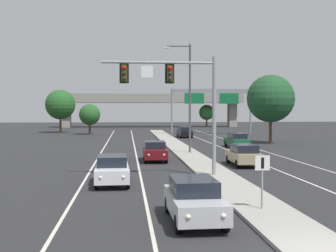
% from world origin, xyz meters
% --- Properties ---
extents(median_island, '(2.40, 110.00, 0.15)m').
position_xyz_m(median_island, '(0.00, 18.00, 0.07)').
color(median_island, '#9E9B93').
rests_on(median_island, ground).
extents(lane_stripe_oncoming_center, '(0.14, 100.00, 0.01)m').
position_xyz_m(lane_stripe_oncoming_center, '(-4.70, 25.00, 0.00)').
color(lane_stripe_oncoming_center, silver).
rests_on(lane_stripe_oncoming_center, ground).
extents(lane_stripe_receding_center, '(0.14, 100.00, 0.01)m').
position_xyz_m(lane_stripe_receding_center, '(4.70, 25.00, 0.00)').
color(lane_stripe_receding_center, silver).
rests_on(lane_stripe_receding_center, ground).
extents(edge_stripe_left, '(0.14, 100.00, 0.01)m').
position_xyz_m(edge_stripe_left, '(-8.00, 25.00, 0.00)').
color(edge_stripe_left, silver).
rests_on(edge_stripe_left, ground).
extents(edge_stripe_right, '(0.14, 100.00, 0.01)m').
position_xyz_m(edge_stripe_right, '(8.00, 25.00, 0.00)').
color(edge_stripe_right, silver).
rests_on(edge_stripe_right, ground).
extents(overhead_signal_mast, '(6.92, 0.44, 7.20)m').
position_xyz_m(overhead_signal_mast, '(-2.43, 14.67, 5.32)').
color(overhead_signal_mast, gray).
rests_on(overhead_signal_mast, median_island).
extents(median_sign_post, '(0.60, 0.10, 2.20)m').
position_xyz_m(median_sign_post, '(-0.12, 5.43, 1.59)').
color(median_sign_post, gray).
rests_on(median_sign_post, median_island).
extents(street_lamp_median, '(2.58, 0.28, 10.00)m').
position_xyz_m(street_lamp_median, '(0.06, 28.72, 5.79)').
color(street_lamp_median, '#4C4C51').
rests_on(street_lamp_median, median_island).
extents(car_oncoming_silver, '(1.89, 4.50, 1.58)m').
position_xyz_m(car_oncoming_silver, '(-3.07, 4.28, 0.82)').
color(car_oncoming_silver, '#B7B7BC').
rests_on(car_oncoming_silver, ground).
extents(car_oncoming_white, '(1.93, 4.51, 1.58)m').
position_xyz_m(car_oncoming_white, '(-6.36, 12.73, 0.82)').
color(car_oncoming_white, silver).
rests_on(car_oncoming_white, ground).
extents(car_oncoming_darkred, '(1.87, 4.49, 1.58)m').
position_xyz_m(car_oncoming_darkred, '(-3.30, 23.46, 0.82)').
color(car_oncoming_darkred, '#5B0F14').
rests_on(car_oncoming_darkred, ground).
extents(car_receding_tan, '(1.86, 4.48, 1.58)m').
position_xyz_m(car_receding_tan, '(3.01, 19.91, 0.82)').
color(car_receding_tan, tan).
rests_on(car_receding_tan, ground).
extents(car_receding_green, '(1.91, 4.51, 1.58)m').
position_xyz_m(car_receding_green, '(6.30, 34.98, 0.82)').
color(car_receding_green, '#195633').
rests_on(car_receding_green, ground).
extents(car_receding_black, '(1.93, 4.51, 1.58)m').
position_xyz_m(car_receding_black, '(2.91, 52.49, 0.82)').
color(car_receding_black, black).
rests_on(car_receding_black, ground).
extents(highway_sign_gantry, '(13.28, 0.42, 7.50)m').
position_xyz_m(highway_sign_gantry, '(8.20, 59.17, 6.16)').
color(highway_sign_gantry, gray).
rests_on(highway_sign_gantry, ground).
extents(overpass_bridge, '(42.40, 6.40, 7.65)m').
position_xyz_m(overpass_bridge, '(0.00, 90.36, 5.78)').
color(overpass_bridge, gray).
rests_on(overpass_bridge, ground).
extents(tree_far_left_a, '(3.45, 3.45, 5.00)m').
position_xyz_m(tree_far_left_a, '(-11.59, 61.40, 3.26)').
color(tree_far_left_a, '#4C3823').
rests_on(tree_far_left_a, ground).
extents(tree_far_right_c, '(3.61, 3.61, 5.22)m').
position_xyz_m(tree_far_right_c, '(13.23, 91.12, 3.40)').
color(tree_far_right_c, '#4C3823').
rests_on(tree_far_right_c, ground).
extents(tree_far_right_a, '(5.74, 5.74, 8.31)m').
position_xyz_m(tree_far_right_a, '(11.77, 40.18, 5.43)').
color(tree_far_right_a, '#4C3823').
rests_on(tree_far_right_a, ground).
extents(tree_far_left_c, '(5.26, 5.26, 7.61)m').
position_xyz_m(tree_far_left_c, '(-17.18, 67.40, 4.97)').
color(tree_far_left_c, '#4C3823').
rests_on(tree_far_left_c, ground).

